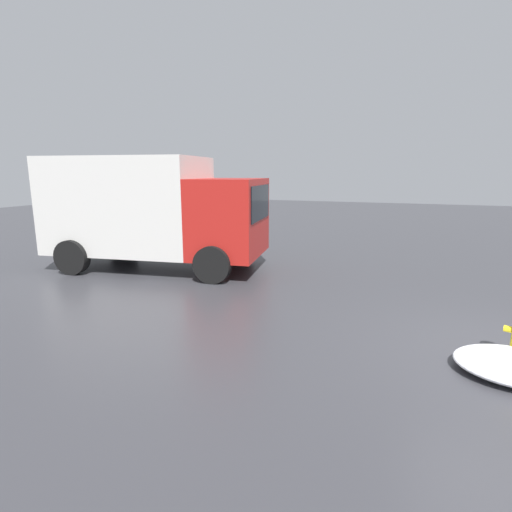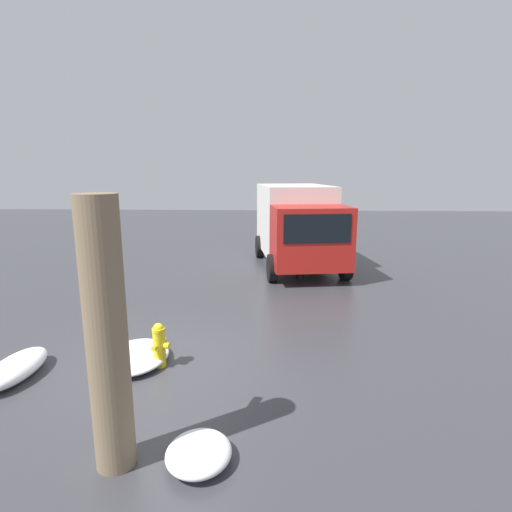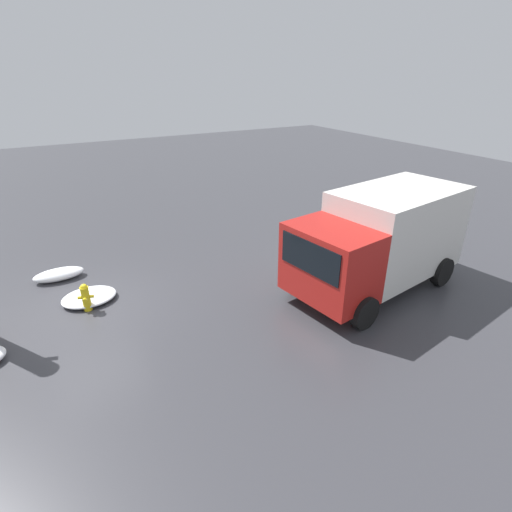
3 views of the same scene
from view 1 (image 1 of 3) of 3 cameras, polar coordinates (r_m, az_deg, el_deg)
The scene contains 2 objects.
delivery_truck at distance 11.23m, azimuth -14.55°, elevation 6.56°, with size 6.00×3.37×2.99m.
pedestrian at distance 10.37m, azimuth -5.71°, elevation 2.24°, with size 0.35×0.35×1.58m.
Camera 1 is at (1.57, 6.19, 2.59)m, focal length 28.00 mm.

